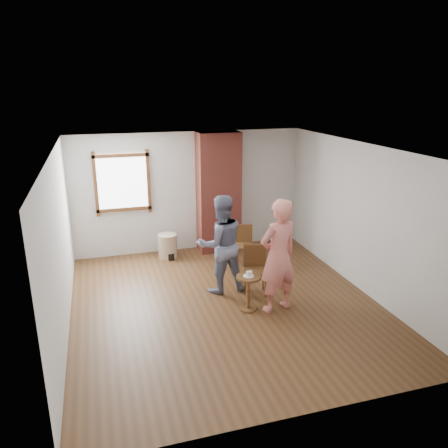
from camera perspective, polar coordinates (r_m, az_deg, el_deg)
The scene contains 12 objects.
ground at distance 7.50m, azimuth 0.13°, elevation -10.35°, with size 5.50×5.50×0.00m, color brown.
room_shell at distance 7.39m, azimuth -1.63°, elevation 4.24°, with size 5.04×5.52×2.62m.
brick_chimney at distance 9.45m, azimuth -0.72°, elevation 4.09°, with size 0.90×0.50×2.60m, color #B04A3E.
stoneware_crock at distance 9.38m, azimuth -7.37°, elevation -2.84°, with size 0.40×0.40×0.52m, color tan.
dark_pot at distance 9.29m, azimuth -6.94°, elevation -4.27°, with size 0.14×0.14×0.14m, color black.
dining_chair_left at distance 7.72m, azimuth 4.09°, elevation -5.58°, with size 0.48×0.48×0.86m.
dining_chair_right at distance 8.96m, azimuth 2.59°, elevation -2.40°, with size 0.44×0.44×0.80m.
side_table at distance 7.16m, azimuth 3.21°, elevation -8.24°, with size 0.40×0.40×0.60m.
cake_plate at distance 7.07m, azimuth 3.24°, elevation -6.77°, with size 0.18×0.18×0.01m, color white.
cake_slice at distance 7.06m, azimuth 3.32°, elevation -6.51°, with size 0.08×0.07×0.06m, color white.
man at distance 7.61m, azimuth -0.43°, elevation -2.65°, with size 0.86×0.67×1.77m, color #161C3D.
person_pink at distance 6.99m, azimuth 7.08°, elevation -4.19°, with size 0.69×0.45×1.88m, color #EF8277.
Camera 1 is at (-1.90, -6.34, 3.54)m, focal length 35.00 mm.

